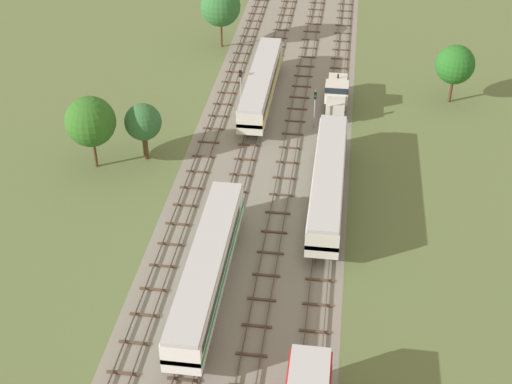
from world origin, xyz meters
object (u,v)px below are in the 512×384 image
diesel_railcar_left_near (207,267)px  diesel_railcar_centre_mid (328,180)px  signal_post_near (241,83)px  signal_post_mid (315,104)px  shunter_loco_centre_midfar (337,92)px  diesel_railcar_left_far (261,82)px

diesel_railcar_left_near → diesel_railcar_centre_mid: (8.95, 13.96, 0.00)m
signal_post_near → signal_post_mid: bearing=-24.1°
shunter_loco_centre_midfar → signal_post_mid: size_ratio=1.81×
diesel_railcar_left_near → diesel_railcar_centre_mid: 16.59m
diesel_railcar_left_far → signal_post_near: bearing=-146.2°
diesel_railcar_centre_mid → shunter_loco_centre_midfar: (-0.00, 19.53, -0.59)m
diesel_railcar_left_near → signal_post_near: bearing=94.0°
diesel_railcar_centre_mid → signal_post_mid: 14.46m
shunter_loco_centre_midfar → signal_post_mid: (-2.24, -5.25, 0.99)m
diesel_railcar_centre_mid → shunter_loco_centre_midfar: bearing=90.0°
diesel_railcar_left_near → shunter_loco_centre_midfar: bearing=75.0°
diesel_railcar_left_far → signal_post_near: size_ratio=4.23×
diesel_railcar_left_far → signal_post_mid: 8.69m
signal_post_near → diesel_railcar_centre_mid: bearing=-58.5°
diesel_railcar_left_near → shunter_loco_centre_midfar: size_ratio=2.42×
diesel_railcar_centre_mid → shunter_loco_centre_midfar: diesel_railcar_centre_mid is taller
signal_post_near → signal_post_mid: size_ratio=1.04×
shunter_loco_centre_midfar → signal_post_near: signal_post_near is taller
shunter_loco_centre_midfar → diesel_railcar_left_far: 8.97m
signal_post_near → shunter_loco_centre_midfar: bearing=6.3°
diesel_railcar_left_near → signal_post_mid: size_ratio=4.40×
diesel_railcar_left_near → signal_post_near: (-2.24, 32.25, 0.51)m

